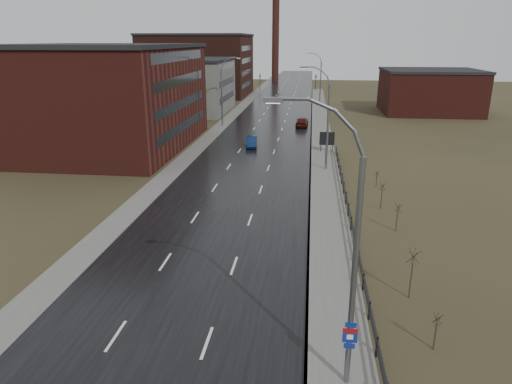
% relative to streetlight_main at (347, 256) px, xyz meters
% --- Properties ---
extents(road, '(14.00, 300.00, 0.06)m').
position_rel_streetlight_main_xyz_m(road, '(-8.47, 58.00, -6.03)').
color(road, black).
rests_on(road, ground).
extents(sidewalk_right, '(3.20, 180.00, 0.18)m').
position_rel_streetlight_main_xyz_m(sidewalk_right, '(0.13, 33.00, -5.97)').
color(sidewalk_right, '#595651').
rests_on(sidewalk_right, ground).
extents(curb_right, '(0.16, 180.00, 0.18)m').
position_rel_streetlight_main_xyz_m(curb_right, '(-1.39, 33.00, -5.97)').
color(curb_right, slate).
rests_on(curb_right, ground).
extents(sidewalk_left, '(2.40, 260.00, 0.12)m').
position_rel_streetlight_main_xyz_m(sidewalk_left, '(-16.67, 58.00, -6.00)').
color(sidewalk_left, '#595651').
rests_on(sidewalk_left, ground).
extents(warehouse_near, '(22.44, 28.56, 13.50)m').
position_rel_streetlight_main_xyz_m(warehouse_near, '(-29.46, 43.00, 0.70)').
color(warehouse_near, '#471914').
rests_on(warehouse_near, ground).
extents(warehouse_mid, '(16.32, 20.40, 10.50)m').
position_rel_streetlight_main_xyz_m(warehouse_mid, '(-26.46, 76.00, -0.80)').
color(warehouse_mid, slate).
rests_on(warehouse_mid, ground).
extents(warehouse_far, '(26.52, 24.48, 15.50)m').
position_rel_streetlight_main_xyz_m(warehouse_far, '(-31.47, 106.00, 1.70)').
color(warehouse_far, '#331611').
rests_on(warehouse_far, ground).
extents(building_right, '(18.36, 16.32, 8.50)m').
position_rel_streetlight_main_xyz_m(building_right, '(21.83, 80.00, -1.80)').
color(building_right, '#471914').
rests_on(building_right, ground).
extents(smokestack, '(2.70, 2.70, 30.70)m').
position_rel_streetlight_main_xyz_m(smokestack, '(-14.47, 148.00, 9.44)').
color(smokestack, '#331611').
rests_on(smokestack, ground).
extents(streetlight_main, '(3.91, 0.29, 12.11)m').
position_rel_streetlight_main_xyz_m(streetlight_main, '(0.00, 0.00, 0.00)').
color(streetlight_main, slate).
rests_on(streetlight_main, ground).
extents(streetlight_right_mid, '(3.36, 0.28, 11.35)m').
position_rel_streetlight_main_xyz_m(streetlight_right_mid, '(0.03, 34.00, -0.22)').
color(streetlight_right_mid, slate).
rests_on(streetlight_right_mid, ground).
extents(streetlight_left, '(3.36, 0.28, 11.35)m').
position_rel_streetlight_main_xyz_m(streetlight_left, '(-16.17, 60.00, -0.22)').
color(streetlight_left, slate).
rests_on(streetlight_left, ground).
extents(streetlight_right_far, '(3.36, 0.28, 11.35)m').
position_rel_streetlight_main_xyz_m(streetlight_right_far, '(0.03, 88.00, -0.22)').
color(streetlight_right_far, slate).
rests_on(streetlight_right_far, ground).
extents(guardrail, '(0.10, 53.05, 1.10)m').
position_rel_streetlight_main_xyz_m(guardrail, '(1.83, 16.32, -5.35)').
color(guardrail, black).
rests_on(guardrail, ground).
extents(shrub_b, '(0.47, 0.49, 1.95)m').
position_rel_streetlight_main_xyz_m(shrub_b, '(4.62, 2.89, -5.03)').
color(shrub_b, '#382D23').
rests_on(shrub_b, ground).
extents(shrub_c, '(0.71, 0.75, 3.01)m').
position_rel_streetlight_main_xyz_m(shrub_c, '(4.36, 7.47, -4.46)').
color(shrub_c, '#382D23').
rests_on(shrub_c, ground).
extents(shrub_d, '(0.53, 0.56, 2.22)m').
position_rel_streetlight_main_xyz_m(shrub_d, '(5.26, 17.21, -4.88)').
color(shrub_d, '#382D23').
rests_on(shrub_d, ground).
extents(shrub_e, '(0.55, 0.58, 2.33)m').
position_rel_streetlight_main_xyz_m(shrub_e, '(4.78, 22.15, -4.82)').
color(shrub_e, '#382D23').
rests_on(shrub_e, ground).
extents(shrub_f, '(0.40, 0.42, 1.65)m').
position_rel_streetlight_main_xyz_m(shrub_f, '(5.18, 28.34, -5.18)').
color(shrub_f, '#382D23').
rests_on(shrub_f, ground).
extents(billboard, '(1.91, 0.17, 2.75)m').
position_rel_streetlight_main_xyz_m(billboard, '(0.63, 42.44, -4.25)').
color(billboard, black).
rests_on(billboard, ground).
extents(traffic_light_left, '(0.58, 2.73, 5.30)m').
position_rel_streetlight_main_xyz_m(traffic_light_left, '(-16.47, 118.00, -1.46)').
color(traffic_light_left, black).
rests_on(traffic_light_left, ground).
extents(traffic_light_right, '(0.58, 2.73, 5.30)m').
position_rel_streetlight_main_xyz_m(traffic_light_right, '(-0.47, 118.00, -1.46)').
color(traffic_light_right, black).
rests_on(traffic_light_right, ground).
extents(car_near, '(1.93, 4.37, 1.39)m').
position_rel_streetlight_main_xyz_m(car_near, '(-9.49, 44.61, -5.36)').
color(car_near, '#0E2248').
rests_on(car_near, ground).
extents(car_far, '(2.20, 4.92, 1.64)m').
position_rel_streetlight_main_xyz_m(car_far, '(-2.97, 60.82, -5.24)').
color(car_far, '#43110B').
rests_on(car_far, ground).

